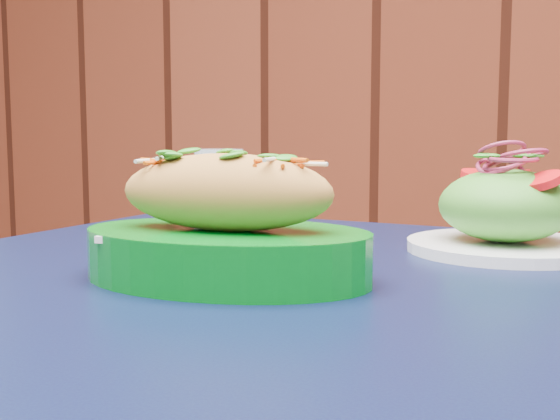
% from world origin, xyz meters
% --- Properties ---
extents(cafe_table, '(0.82, 0.82, 0.75)m').
position_xyz_m(cafe_table, '(-0.40, 1.37, 0.66)').
color(cafe_table, black).
rests_on(cafe_table, ground).
extents(banh_mi_basket, '(0.28, 0.20, 0.12)m').
position_xyz_m(banh_mi_basket, '(-0.42, 1.32, 0.80)').
color(banh_mi_basket, '#006914').
rests_on(banh_mi_basket, cafe_table).
extents(salad_plate, '(0.21, 0.21, 0.12)m').
position_xyz_m(salad_plate, '(-0.21, 1.58, 0.79)').
color(salad_plate, white).
rests_on(salad_plate, cafe_table).
extents(water_glass, '(0.07, 0.07, 0.11)m').
position_xyz_m(water_glass, '(-0.59, 1.62, 0.80)').
color(water_glass, silver).
rests_on(water_glass, cafe_table).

